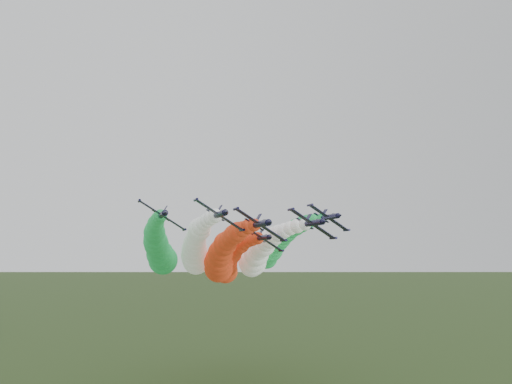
% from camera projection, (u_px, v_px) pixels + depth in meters
% --- Properties ---
extents(jet_lead, '(17.21, 81.25, 17.41)m').
position_uv_depth(jet_lead, '(221.00, 258.00, 140.71)').
color(jet_lead, black).
rests_on(jet_lead, ground).
extents(jet_inner_left, '(16.97, 81.01, 17.17)m').
position_uv_depth(jet_inner_left, '(196.00, 250.00, 144.27)').
color(jet_inner_left, black).
rests_on(jet_inner_left, ground).
extents(jet_inner_right, '(16.60, 80.64, 16.81)m').
position_uv_depth(jet_inner_right, '(258.00, 255.00, 148.36)').
color(jet_inner_right, black).
rests_on(jet_inner_right, ground).
extents(jet_outer_left, '(17.48, 81.52, 17.69)m').
position_uv_depth(jet_outer_left, '(159.00, 250.00, 149.56)').
color(jet_outer_left, black).
rests_on(jet_outer_left, ground).
extents(jet_outer_right, '(16.54, 80.58, 16.75)m').
position_uv_depth(jet_outer_right, '(275.00, 246.00, 160.29)').
color(jet_outer_right, black).
rests_on(jet_outer_right, ground).
extents(jet_trail, '(17.10, 81.14, 17.31)m').
position_uv_depth(jet_trail, '(229.00, 262.00, 161.59)').
color(jet_trail, black).
rests_on(jet_trail, ground).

